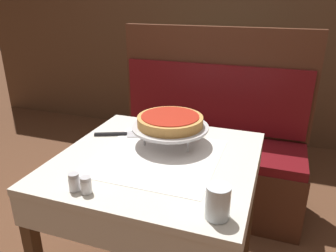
# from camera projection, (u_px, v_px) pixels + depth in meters

# --- Properties ---
(dining_table_front) EXTENTS (0.86, 0.86, 0.77)m
(dining_table_front) POSITION_uv_depth(u_px,v_px,m) (157.00, 176.00, 1.49)
(dining_table_front) COLOR beige
(dining_table_front) RESTS_ON ground_plane
(dining_table_rear) EXTENTS (0.77, 0.77, 0.76)m
(dining_table_rear) POSITION_uv_depth(u_px,v_px,m) (214.00, 87.00, 2.98)
(dining_table_rear) COLOR #1E6B33
(dining_table_rear) RESTS_ON ground_plane
(booth_bench) EXTENTS (1.34, 0.50, 1.24)m
(booth_bench) POSITION_uv_depth(u_px,v_px,m) (206.00, 157.00, 2.34)
(booth_bench) COLOR #4C2819
(booth_bench) RESTS_ON ground_plane
(back_wall_panel) EXTENTS (6.00, 0.04, 2.40)m
(back_wall_panel) POSITION_uv_depth(u_px,v_px,m) (237.00, 21.00, 3.16)
(back_wall_panel) COLOR brown
(back_wall_panel) RESTS_ON ground_plane
(pizza_pan_stand) EXTENTS (0.36, 0.36, 0.09)m
(pizza_pan_stand) POSITION_uv_depth(u_px,v_px,m) (170.00, 128.00, 1.55)
(pizza_pan_stand) COLOR #ADADB2
(pizza_pan_stand) RESTS_ON dining_table_front
(deep_dish_pizza) EXTENTS (0.31, 0.31, 0.05)m
(deep_dish_pizza) POSITION_uv_depth(u_px,v_px,m) (170.00, 121.00, 1.53)
(deep_dish_pizza) COLOR #C68E47
(deep_dish_pizza) RESTS_ON pizza_pan_stand
(pizza_server) EXTENTS (0.26, 0.14, 0.01)m
(pizza_server) POSITION_uv_depth(u_px,v_px,m) (121.00, 134.00, 1.67)
(pizza_server) COLOR #BCBCC1
(pizza_server) RESTS_ON dining_table_front
(water_glass_near) EXTENTS (0.08, 0.08, 0.11)m
(water_glass_near) POSITION_uv_depth(u_px,v_px,m) (218.00, 202.00, 1.03)
(water_glass_near) COLOR silver
(water_glass_near) RESTS_ON dining_table_front
(salt_shaker) EXTENTS (0.04, 0.04, 0.07)m
(salt_shaker) POSITION_uv_depth(u_px,v_px,m) (74.00, 182.00, 1.19)
(salt_shaker) COLOR silver
(salt_shaker) RESTS_ON dining_table_front
(pepper_shaker) EXTENTS (0.04, 0.04, 0.06)m
(pepper_shaker) POSITION_uv_depth(u_px,v_px,m) (86.00, 185.00, 1.17)
(pepper_shaker) COLOR silver
(pepper_shaker) RESTS_ON dining_table_front
(condiment_caddy) EXTENTS (0.12, 0.12, 0.15)m
(condiment_caddy) POSITION_uv_depth(u_px,v_px,m) (221.00, 69.00, 3.01)
(condiment_caddy) COLOR black
(condiment_caddy) RESTS_ON dining_table_rear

